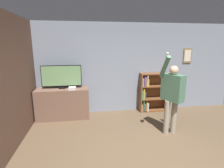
# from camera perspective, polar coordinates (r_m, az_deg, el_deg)

# --- Properties ---
(wall_back) EXTENTS (7.16, 0.09, 2.70)m
(wall_back) POSITION_cam_1_polar(r_m,az_deg,el_deg) (5.38, 3.88, 5.11)
(wall_back) COLOR gray
(wall_back) RESTS_ON ground_plane
(wall_side_brick) EXTENTS (0.06, 4.60, 2.70)m
(wall_side_brick) POSITION_cam_1_polar(r_m,az_deg,el_deg) (4.02, -29.74, 0.76)
(wall_side_brick) COLOR brown
(wall_side_brick) RESTS_ON ground_plane
(tv_ledge) EXTENTS (1.45, 0.53, 0.86)m
(tv_ledge) POSITION_cam_1_polar(r_m,az_deg,el_deg) (5.18, -15.67, -6.11)
(tv_ledge) COLOR brown
(tv_ledge) RESTS_ON ground_plane
(television) EXTENTS (1.09, 0.22, 0.65)m
(television) POSITION_cam_1_polar(r_m,az_deg,el_deg) (5.05, -16.12, 2.38)
(television) COLOR black
(television) RESTS_ON tv_ledge
(game_console) EXTENTS (0.20, 0.20, 0.07)m
(game_console) POSITION_cam_1_polar(r_m,az_deg,el_deg) (4.89, -12.83, -1.36)
(game_console) COLOR silver
(game_console) RESTS_ON tv_ledge
(bookshelf) EXTENTS (0.89, 0.28, 1.21)m
(bookshelf) POSITION_cam_1_polar(r_m,az_deg,el_deg) (5.61, 12.54, -2.78)
(bookshelf) COLOR brown
(bookshelf) RESTS_ON ground_plane
(person) EXTENTS (0.64, 0.58, 1.91)m
(person) POSITION_cam_1_polar(r_m,az_deg,el_deg) (4.20, 19.06, -2.87)
(person) COLOR gray
(person) RESTS_ON ground_plane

